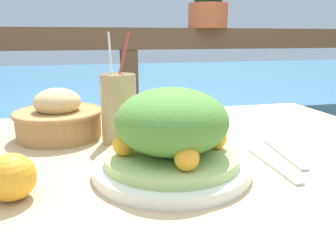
% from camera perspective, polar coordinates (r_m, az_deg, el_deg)
% --- Properties ---
extents(patio_table, '(1.13, 0.92, 0.74)m').
position_cam_1_polar(patio_table, '(0.71, 3.11, -12.71)').
color(patio_table, tan).
rests_on(patio_table, ground_plane).
extents(railing_fence, '(2.80, 0.08, 1.02)m').
position_cam_1_polar(railing_fence, '(1.47, -6.70, 6.81)').
color(railing_fence, brown).
rests_on(railing_fence, ground_plane).
extents(sea_backdrop, '(12.00, 4.00, 0.52)m').
position_cam_1_polar(sea_backdrop, '(4.02, -11.31, 4.59)').
color(sea_backdrop, teal).
rests_on(sea_backdrop, ground_plane).
extents(salad_plate, '(0.29, 0.29, 0.16)m').
position_cam_1_polar(salad_plate, '(0.59, 0.64, -1.89)').
color(salad_plate, white).
rests_on(salad_plate, patio_table).
extents(drink_glass, '(0.08, 0.08, 0.25)m').
position_cam_1_polar(drink_glass, '(0.77, -8.56, 3.04)').
color(drink_glass, tan).
rests_on(drink_glass, patio_table).
extents(bread_basket, '(0.21, 0.21, 0.12)m').
position_cam_1_polar(bread_basket, '(0.85, -18.48, 1.33)').
color(bread_basket, '#AD7F47').
rests_on(bread_basket, patio_table).
extents(fork, '(0.02, 0.18, 0.00)m').
position_cam_1_polar(fork, '(0.67, 17.80, -6.44)').
color(fork, silver).
rests_on(fork, patio_table).
extents(knife, '(0.04, 0.18, 0.00)m').
position_cam_1_polar(knife, '(0.74, 19.51, -4.54)').
color(knife, silver).
rests_on(knife, patio_table).
extents(orange_near_basket, '(0.07, 0.07, 0.07)m').
position_cam_1_polar(orange_near_basket, '(0.86, -4.55, 1.30)').
color(orange_near_basket, '#F9A328').
rests_on(orange_near_basket, patio_table).
extents(orange_near_glass, '(0.07, 0.07, 0.07)m').
position_cam_1_polar(orange_near_glass, '(0.55, -25.60, -8.03)').
color(orange_near_glass, '#F9A328').
rests_on(orange_near_glass, patio_table).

